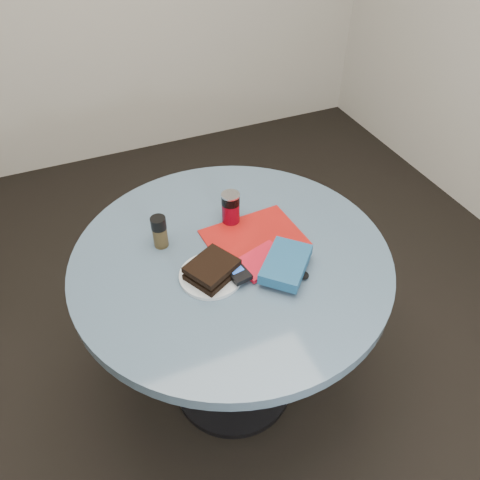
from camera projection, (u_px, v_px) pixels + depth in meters
name	position (u px, v px, depth m)	size (l,w,h in m)	color
ground	(233.00, 383.00, 1.96)	(4.00, 4.00, 0.00)	black
table	(232.00, 289.00, 1.57)	(1.00, 1.00, 0.75)	black
plate	(211.00, 275.00, 1.38)	(0.19, 0.19, 0.01)	silver
sandwich	(212.00, 270.00, 1.36)	(0.17, 0.16, 0.05)	black
soda_can	(231.00, 208.00, 1.54)	(0.07, 0.07, 0.11)	maroon
pepper_grinder	(160.00, 232.00, 1.45)	(0.05, 0.05, 0.11)	#3E321A
magazine	(254.00, 238.00, 1.51)	(0.30, 0.23, 0.01)	maroon
red_book	(262.00, 261.00, 1.42)	(0.16, 0.10, 0.01)	#B70E22
novel	(286.00, 264.00, 1.38)	(0.18, 0.12, 0.03)	navy
mp3_player	(236.00, 271.00, 1.37)	(0.07, 0.10, 0.02)	black
headphones	(296.00, 279.00, 1.37)	(0.09, 0.04, 0.02)	black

